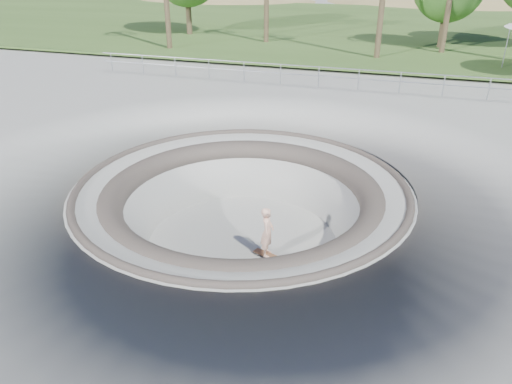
# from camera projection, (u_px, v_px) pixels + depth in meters

# --- Properties ---
(ground) EXTENTS (180.00, 180.00, 0.00)m
(ground) POSITION_uv_depth(u_px,v_px,m) (242.00, 186.00, 15.27)
(ground) COLOR gray
(ground) RESTS_ON ground
(skate_bowl) EXTENTS (14.00, 14.00, 4.10)m
(skate_bowl) POSITION_uv_depth(u_px,v_px,m) (243.00, 237.00, 16.08)
(skate_bowl) COLOR gray
(skate_bowl) RESTS_ON ground
(grass_strip) EXTENTS (180.00, 36.00, 0.12)m
(grass_strip) POSITION_uv_depth(u_px,v_px,m) (366.00, 27.00, 44.26)
(grass_strip) COLOR #345120
(grass_strip) RESTS_ON ground
(distant_hills) EXTENTS (103.20, 45.00, 28.60)m
(distant_hills) POSITION_uv_depth(u_px,v_px,m) (409.00, 61.00, 66.26)
(distant_hills) COLOR olive
(distant_hills) RESTS_ON ground
(safety_railing) EXTENTS (25.00, 0.06, 1.03)m
(safety_railing) POSITION_uv_depth(u_px,v_px,m) (319.00, 76.00, 25.23)
(safety_railing) COLOR #92959A
(safety_railing) RESTS_ON ground
(skateboard) EXTENTS (0.94, 0.53, 0.09)m
(skateboard) POSITION_uv_depth(u_px,v_px,m) (267.00, 255.00, 15.15)
(skateboard) COLOR brown
(skateboard) RESTS_ON ground
(skater) EXTENTS (0.45, 0.62, 1.59)m
(skater) POSITION_uv_depth(u_px,v_px,m) (267.00, 232.00, 14.79)
(skater) COLOR #E9B097
(skater) RESTS_ON skateboard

